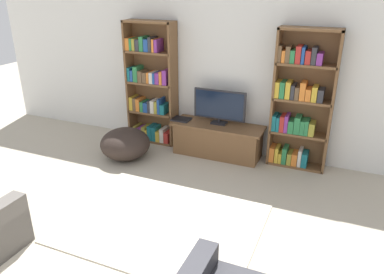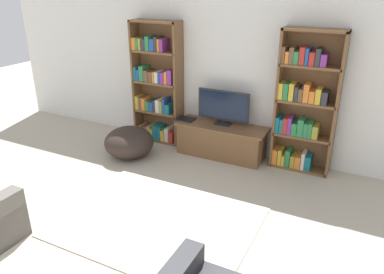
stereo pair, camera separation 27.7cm
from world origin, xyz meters
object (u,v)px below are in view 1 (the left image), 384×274
Objects in this scene: tv_stand at (218,140)px; laptop at (181,119)px; bookshelf_left at (151,88)px; television at (219,106)px; bookshelf_right at (300,103)px; beanbag_ottoman at (125,144)px.

laptop is (-0.63, -0.03, 0.27)m from tv_stand.
bookshelf_left reaches higher than tv_stand.
tv_stand is at bearing -90.00° from television.
television reaches higher than tv_stand.
bookshelf_left is 2.45× the size of television.
laptop is at bearing -177.31° from tv_stand.
laptop is (-1.82, -0.17, -0.45)m from bookshelf_right.
television is (-0.00, 0.05, 0.55)m from tv_stand.
beanbag_ottoman is at bearing -150.30° from television.
bookshelf_right is at bearing 5.31° from laptop.
tv_stand is at bearing -173.33° from bookshelf_right.
bookshelf_right is 2.45× the size of television.
bookshelf_left is at bearing 175.90° from television.
bookshelf_left is at bearing -179.97° from bookshelf_right.
bookshelf_right is 1.88m from laptop.
bookshelf_right is at bearing 6.67° from tv_stand.
beanbag_ottoman is (-1.30, -0.69, -0.02)m from tv_stand.
laptop is 0.38× the size of beanbag_ottoman.
laptop is 0.99m from beanbag_ottoman.
bookshelf_left reaches higher than television.
bookshelf_right is 6.86× the size of laptop.
bookshelf_left and bookshelf_right have the same top height.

